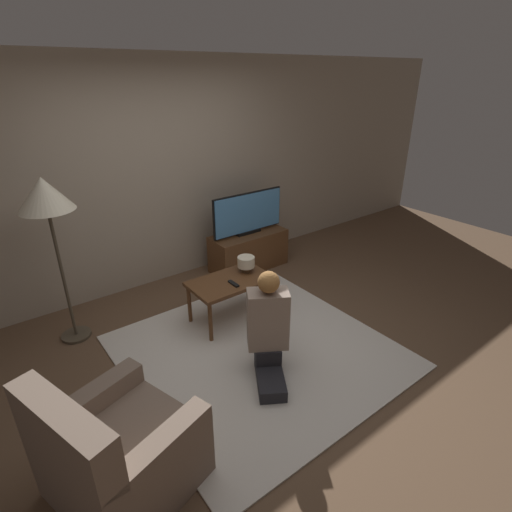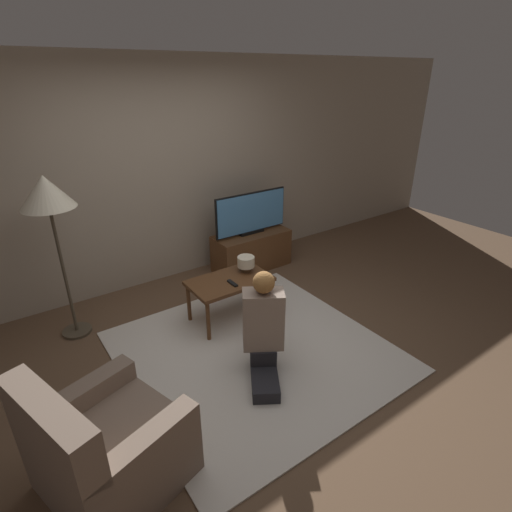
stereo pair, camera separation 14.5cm
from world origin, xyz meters
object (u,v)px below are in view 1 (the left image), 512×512
at_px(armchair, 119,455).
at_px(table_lamp, 246,263).
at_px(floor_lamp, 46,201).
at_px(person_kneeling, 268,326).
at_px(tv, 248,213).
at_px(coffee_table, 230,285).

distance_m(armchair, table_lamp, 2.22).
relative_size(floor_lamp, person_kneeling, 1.67).
bearing_deg(person_kneeling, floor_lamp, -20.48).
distance_m(person_kneeling, table_lamp, 1.02).
bearing_deg(tv, coffee_table, -134.75).
bearing_deg(coffee_table, table_lamp, 12.33).
relative_size(tv, floor_lamp, 0.64).
relative_size(tv, table_lamp, 5.72).
height_order(coffee_table, floor_lamp, floor_lamp).
xyz_separation_m(floor_lamp, armchair, (-0.20, -1.85, -1.10)).
bearing_deg(table_lamp, floor_lamp, 159.02).
xyz_separation_m(tv, coffee_table, (-0.88, -0.89, -0.35)).
relative_size(tv, person_kneeling, 1.07).
xyz_separation_m(coffee_table, table_lamp, (0.24, 0.05, 0.16)).
xyz_separation_m(tv, floor_lamp, (-2.28, -0.21, 0.63)).
distance_m(floor_lamp, person_kneeling, 2.16).
bearing_deg(person_kneeling, armchair, 43.88).
bearing_deg(person_kneeling, table_lamp, -83.97).
height_order(tv, coffee_table, tv).
bearing_deg(armchair, floor_lamp, -23.33).
distance_m(floor_lamp, armchair, 2.16).
height_order(floor_lamp, table_lamp, floor_lamp).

